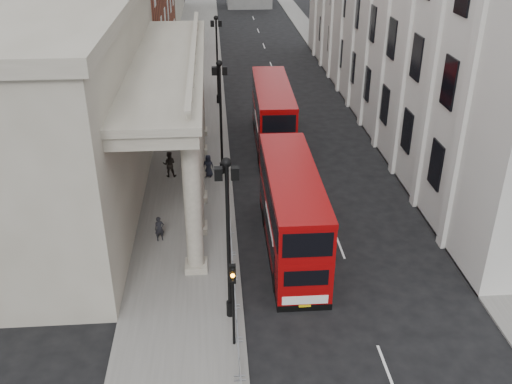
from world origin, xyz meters
TOP-DOWN VIEW (x-y plane):
  - ground at (0.00, 0.00)m, footprint 260.00×260.00m
  - sidewalk_west at (-3.00, 30.00)m, footprint 6.00×140.00m
  - sidewalk_east at (13.50, 30.00)m, footprint 3.00×140.00m
  - kerb at (-0.05, 30.00)m, footprint 0.20×140.00m
  - portico_building at (-10.50, 18.00)m, footprint 9.00×28.00m
  - lamp_post_south at (-0.60, 4.00)m, footprint 1.05×0.44m
  - lamp_post_mid at (-0.60, 20.00)m, footprint 1.05×0.44m
  - lamp_post_north at (-0.60, 36.00)m, footprint 1.05×0.44m
  - traffic_light at (-0.50, 1.98)m, footprint 0.28×0.33m
  - crowd_barriers at (-0.35, 2.23)m, footprint 0.50×18.75m
  - bus_near at (3.09, 9.78)m, footprint 2.83×11.37m
  - bus_far at (3.62, 25.53)m, footprint 3.03×11.48m
  - pedestrian_a at (-4.47, 11.09)m, footprint 0.63×0.50m
  - pedestrian_b at (-4.40, 19.75)m, footprint 0.97×0.78m
  - pedestrian_c at (-1.61, 19.52)m, footprint 0.89×0.67m

SIDE VIEW (x-z plane):
  - ground at x=0.00m, z-range 0.00..0.00m
  - sidewalk_west at x=-3.00m, z-range 0.00..0.12m
  - sidewalk_east at x=13.50m, z-range 0.00..0.12m
  - kerb at x=-0.05m, z-range 0.00..0.14m
  - crowd_barriers at x=-0.35m, z-range 0.12..1.22m
  - pedestrian_a at x=-4.47m, z-range 0.12..1.64m
  - pedestrian_c at x=-1.61m, z-range 0.12..1.76m
  - pedestrian_b at x=-4.40m, z-range 0.12..2.03m
  - bus_near at x=3.09m, z-range 0.11..5.01m
  - bus_far at x=3.62m, z-range 0.11..5.04m
  - traffic_light at x=-0.50m, z-range 0.96..5.26m
  - lamp_post_south at x=-0.60m, z-range 0.75..9.07m
  - lamp_post_mid at x=-0.60m, z-range 0.75..9.07m
  - lamp_post_north at x=-0.60m, z-range 0.75..9.07m
  - portico_building at x=-10.50m, z-range 0.00..12.00m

